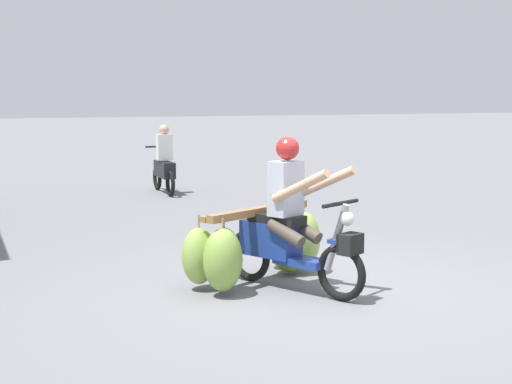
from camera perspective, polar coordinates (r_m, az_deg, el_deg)
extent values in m
plane|color=slate|center=(7.76, 5.21, -7.53)|extent=(120.00, 120.00, 0.00)
torus|color=black|center=(7.36, 6.51, -6.13)|extent=(0.32, 0.54, 0.56)
torus|color=black|center=(8.08, -0.50, -4.85)|extent=(0.32, 0.54, 0.56)
cube|color=navy|center=(7.64, 3.42, -5.29)|extent=(0.46, 0.61, 0.08)
cube|color=navy|center=(7.85, 1.13, -3.59)|extent=(0.53, 0.70, 0.36)
cube|color=black|center=(7.76, 1.58, -2.06)|extent=(0.50, 0.65, 0.10)
cylinder|color=gray|center=(7.32, 6.16, -3.47)|extent=(0.19, 0.28, 0.69)
cylinder|color=black|center=(7.24, 6.45, -0.87)|extent=(0.52, 0.28, 0.04)
sphere|color=silver|center=(7.21, 6.96, -2.03)|extent=(0.14, 0.14, 0.14)
cube|color=black|center=(7.24, 7.19, -3.94)|extent=(0.29, 0.25, 0.20)
cube|color=navy|center=(7.29, 6.54, -3.84)|extent=(0.21, 0.30, 0.04)
cube|color=olive|center=(7.89, 0.30, -1.45)|extent=(1.39, 0.75, 0.08)
cube|color=olive|center=(8.02, -0.67, -1.53)|extent=(1.25, 0.67, 0.06)
ellipsoid|color=#8DB04F|center=(7.59, -2.46, -4.65)|extent=(0.45, 0.43, 0.52)
cylinder|color=#998459|center=(7.53, -2.47, -2.40)|extent=(0.02, 0.02, 0.15)
ellipsoid|color=#81A544|center=(7.45, -2.54, -5.19)|extent=(0.49, 0.47, 0.63)
cylinder|color=#998459|center=(7.38, -2.56, -2.52)|extent=(0.02, 0.02, 0.13)
ellipsoid|color=#7DA140|center=(8.60, 1.66, -2.97)|extent=(0.46, 0.44, 0.45)
cylinder|color=#998459|center=(8.56, 1.67, -1.20)|extent=(0.02, 0.02, 0.15)
ellipsoid|color=#7FA342|center=(8.38, 2.59, -4.01)|extent=(0.56, 0.53, 0.63)
cylinder|color=#998459|center=(8.32, 2.60, -1.57)|extent=(0.02, 0.02, 0.18)
ellipsoid|color=#8EB150|center=(8.55, 2.89, -3.33)|extent=(0.41, 0.39, 0.62)
cylinder|color=#998459|center=(8.49, 2.90, -1.12)|extent=(0.02, 0.02, 0.10)
ellipsoid|color=#88AC4B|center=(7.71, -4.37, -4.87)|extent=(0.44, 0.42, 0.59)
cylinder|color=#998459|center=(7.64, -4.40, -2.32)|extent=(0.02, 0.02, 0.17)
ellipsoid|color=#8CB04F|center=(8.41, 3.63, -3.65)|extent=(0.53, 0.51, 0.63)
cylinder|color=#998459|center=(8.35, 3.65, -1.32)|extent=(0.02, 0.02, 0.12)
cube|color=#B2B7C6|center=(7.63, 2.28, 0.28)|extent=(0.40, 0.35, 0.56)
sphere|color=#B22626|center=(7.58, 2.42, 3.35)|extent=(0.24, 0.24, 0.24)
cylinder|color=tan|center=(7.57, 5.21, 0.70)|extent=(0.44, 0.67, 0.39)
cylinder|color=tan|center=(7.26, 3.39, 0.43)|extent=(0.35, 0.70, 0.39)
cylinder|color=#4C4238|center=(7.73, 3.61, -2.86)|extent=(0.31, 0.45, 0.27)
cylinder|color=#4C4238|center=(7.52, 2.30, -3.15)|extent=(0.31, 0.45, 0.27)
torus|color=black|center=(15.90, -7.53, 1.09)|extent=(0.09, 0.52, 0.52)
torus|color=black|center=(14.84, -6.55, 0.65)|extent=(0.09, 0.52, 0.52)
cube|color=black|center=(15.25, -6.98, 1.73)|extent=(0.26, 0.91, 0.32)
cylinder|color=black|center=(15.79, -7.53, 3.45)|extent=(0.50, 0.05, 0.04)
cube|color=silver|center=(15.19, -6.99, 3.41)|extent=(0.30, 0.21, 0.52)
sphere|color=tan|center=(15.19, -7.03, 4.74)|extent=(0.20, 0.20, 0.20)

